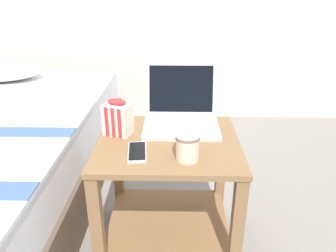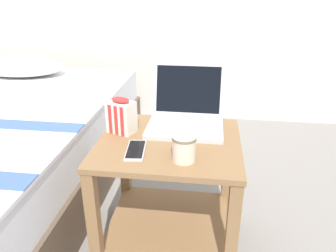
# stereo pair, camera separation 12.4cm
# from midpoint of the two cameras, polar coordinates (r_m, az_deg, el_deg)

# --- Properties ---
(ground_plane) EXTENTS (8.00, 8.00, 0.00)m
(ground_plane) POSITION_cam_midpoint_polar(r_m,az_deg,el_deg) (1.62, -2.29, -20.13)
(ground_plane) COLOR gray
(bedside_table) EXTENTS (0.56, 0.52, 0.55)m
(bedside_table) POSITION_cam_midpoint_polar(r_m,az_deg,el_deg) (1.40, -2.52, -9.84)
(bedside_table) COLOR olive
(bedside_table) RESTS_ON ground_plane
(laptop) EXTENTS (0.32, 0.31, 0.25)m
(laptop) POSITION_cam_midpoint_polar(r_m,az_deg,el_deg) (1.43, -0.17, 2.06)
(laptop) COLOR #B7BABC
(laptop) RESTS_ON bedside_table
(mug_front_left) EXTENTS (0.09, 0.12, 0.09)m
(mug_front_left) POSITION_cam_midpoint_polar(r_m,az_deg,el_deg) (1.15, 0.26, -3.56)
(mug_front_left) COLOR beige
(mug_front_left) RESTS_ON bedside_table
(snack_bag) EXTENTS (0.13, 0.11, 0.15)m
(snack_bag) POSITION_cam_midpoint_polar(r_m,az_deg,el_deg) (1.36, -11.34, 1.30)
(snack_bag) COLOR silver
(snack_bag) RESTS_ON bedside_table
(cell_phone) EXTENTS (0.08, 0.16, 0.01)m
(cell_phone) POSITION_cam_midpoint_polar(r_m,az_deg,el_deg) (1.22, -8.30, -4.54)
(cell_phone) COLOR #B7BABC
(cell_phone) RESTS_ON bedside_table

